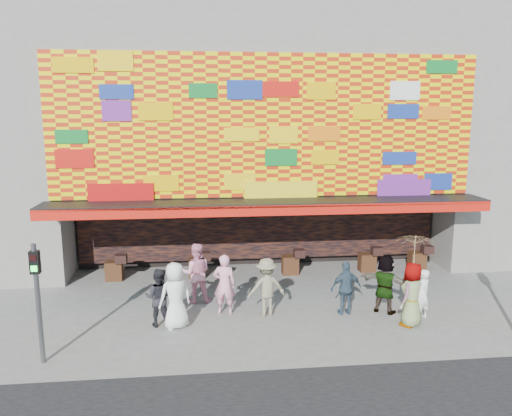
# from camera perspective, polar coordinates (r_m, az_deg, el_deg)

# --- Properties ---
(ground) EXTENTS (90.00, 90.00, 0.00)m
(ground) POSITION_cam_1_polar(r_m,az_deg,el_deg) (14.73, 3.18, -13.24)
(ground) COLOR slate
(ground) RESTS_ON ground
(shop_building) EXTENTS (15.20, 9.40, 10.00)m
(shop_building) POSITION_cam_1_polar(r_m,az_deg,el_deg) (21.57, -0.25, 8.77)
(shop_building) COLOR gray
(shop_building) RESTS_ON ground
(signal_left) EXTENTS (0.22, 0.20, 3.00)m
(signal_left) POSITION_cam_1_polar(r_m,az_deg,el_deg) (13.08, -23.73, -8.58)
(signal_left) COLOR #59595B
(signal_left) RESTS_ON ground
(ped_a) EXTENTS (1.10, 0.94, 1.91)m
(ped_a) POSITION_cam_1_polar(r_m,az_deg,el_deg) (14.39, -9.20, -9.85)
(ped_a) COLOR white
(ped_a) RESTS_ON ground
(ped_b) EXTENTS (0.75, 0.57, 1.86)m
(ped_b) POSITION_cam_1_polar(r_m,az_deg,el_deg) (15.20, -3.63, -8.70)
(ped_b) COLOR #F49EBB
(ped_b) RESTS_ON ground
(ped_c) EXTENTS (0.93, 0.78, 1.69)m
(ped_c) POSITION_cam_1_polar(r_m,az_deg,el_deg) (14.66, -11.04, -9.99)
(ped_c) COLOR #222227
(ped_c) RESTS_ON ground
(ped_d) EXTENTS (1.22, 0.82, 1.76)m
(ped_d) POSITION_cam_1_polar(r_m,az_deg,el_deg) (15.09, 1.21, -9.01)
(ped_d) COLOR gray
(ped_d) RESTS_ON ground
(ped_e) EXTENTS (1.01, 0.52, 1.65)m
(ped_e) POSITION_cam_1_polar(r_m,az_deg,el_deg) (15.41, 10.25, -9.00)
(ped_e) COLOR #364C5F
(ped_e) RESTS_ON ground
(ped_f) EXTENTS (1.65, 1.46, 1.81)m
(ped_f) POSITION_cam_1_polar(r_m,az_deg,el_deg) (15.78, 14.55, -8.38)
(ped_f) COLOR gray
(ped_f) RESTS_ON ground
(ped_g) EXTENTS (1.08, 1.04, 1.86)m
(ped_g) POSITION_cam_1_polar(r_m,az_deg,el_deg) (15.03, 17.40, -9.42)
(ped_g) COLOR gray
(ped_g) RESTS_ON ground
(ped_h) EXTENTS (0.65, 0.56, 1.51)m
(ped_h) POSITION_cam_1_polar(r_m,az_deg,el_deg) (15.68, 18.46, -9.31)
(ped_h) COLOR white
(ped_h) RESTS_ON ground
(ped_i) EXTENTS (0.97, 0.76, 1.94)m
(ped_i) POSITION_cam_1_polar(r_m,az_deg,el_deg) (16.19, -6.84, -7.37)
(ped_i) COLOR #F59EBC
(ped_i) RESTS_ON ground
(parasol) EXTENTS (1.40, 1.41, 1.92)m
(parasol) POSITION_cam_1_polar(r_m,az_deg,el_deg) (14.65, 17.67, -4.80)
(parasol) COLOR #D8C988
(parasol) RESTS_ON ground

